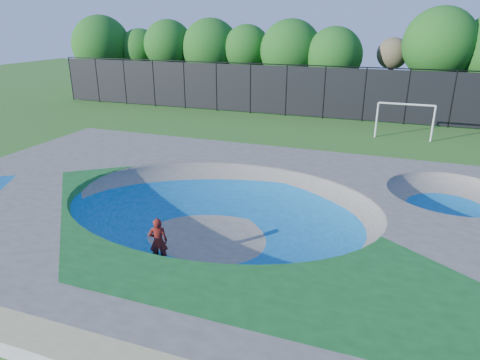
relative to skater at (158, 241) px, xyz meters
The scene contains 7 objects.
ground 2.60m from the skater, 61.87° to the left, with size 120.00×120.00×0.00m, color #2A621B.
skate_deck 2.48m from the skater, 61.87° to the left, with size 22.00×14.00×1.50m, color gray.
skater is the anchor object (origin of this frame).
skateboard 0.76m from the skater, ahead, with size 0.78×0.22×0.05m, color black.
soccer_goal 20.01m from the skater, 69.16° to the left, with size 3.52×0.12×2.33m.
fence 23.25m from the skater, 87.11° to the left, with size 48.09×0.09×4.04m.
treeline 28.40m from the skater, 85.66° to the left, with size 53.18×7.16×8.31m.
Camera 1 is at (5.25, -12.39, 7.23)m, focal length 32.00 mm.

